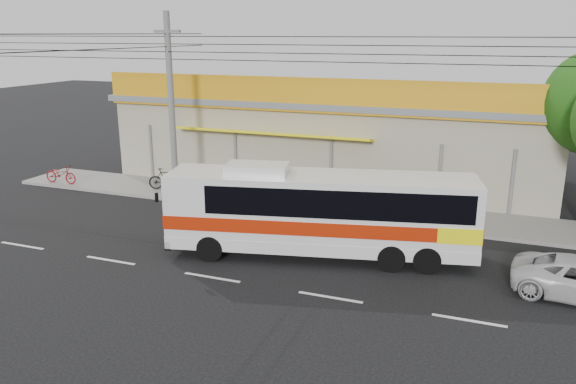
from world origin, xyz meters
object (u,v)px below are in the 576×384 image
Objects in this scene: coach_bus at (325,209)px; motorbike_red at (61,174)px; utility_pole at (168,47)px; motorbike_dark at (166,179)px.

coach_bus reaches higher than motorbike_red.
motorbike_red is 0.05× the size of utility_pole.
motorbike_dark is (5.78, 0.92, 0.06)m from motorbike_red.
motorbike_dark is at bearing 139.54° from coach_bus.
utility_pole is at bearing -152.89° from motorbike_dark.
motorbike_red is at bearing 177.46° from utility_pole.
motorbike_red is (-15.59, 4.27, -1.13)m from coach_bus.
utility_pole is (-8.50, 3.95, 5.33)m from coach_bus.
coach_bus reaches higher than motorbike_dark.
motorbike_dark is at bearing -83.24° from motorbike_red.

